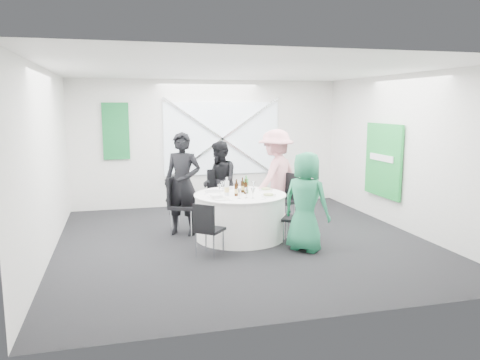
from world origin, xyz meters
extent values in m
plane|color=black|center=(0.00, 0.00, 0.00)|extent=(6.00, 6.00, 0.00)
plane|color=white|center=(0.00, 0.00, 2.80)|extent=(6.00, 6.00, 0.00)
plane|color=white|center=(0.00, 3.00, 1.40)|extent=(6.00, 0.00, 6.00)
plane|color=white|center=(0.00, -3.00, 1.40)|extent=(6.00, 0.00, 6.00)
plane|color=white|center=(-3.00, 0.00, 1.40)|extent=(0.00, 6.00, 6.00)
plane|color=white|center=(3.00, 0.00, 1.40)|extent=(0.00, 6.00, 6.00)
cube|color=silver|center=(0.30, 2.96, 1.50)|extent=(2.60, 0.03, 1.60)
cube|color=silver|center=(0.30, 2.92, 1.50)|extent=(2.63, 0.05, 1.84)
cube|color=silver|center=(0.30, 2.92, 1.50)|extent=(2.63, 0.05, 1.84)
cube|color=#135F2E|center=(-2.00, 2.95, 1.70)|extent=(0.55, 0.04, 1.20)
cube|color=green|center=(2.94, 0.60, 1.20)|extent=(0.05, 1.20, 1.40)
cylinder|color=white|center=(0.00, 0.20, 0.37)|extent=(1.52, 1.52, 0.74)
cylinder|color=white|center=(0.00, 0.20, 0.75)|extent=(1.56, 1.56, 0.02)
cube|color=black|center=(-0.08, 1.34, 0.49)|extent=(0.49, 0.49, 0.05)
cube|color=black|center=(-0.09, 1.56, 0.76)|extent=(0.44, 0.07, 0.49)
cylinder|color=silver|center=(0.10, 1.54, 0.23)|extent=(0.02, 0.02, 0.47)
cylinder|color=silver|center=(-0.27, 1.52, 0.23)|extent=(0.02, 0.02, 0.47)
cylinder|color=silver|center=(0.12, 1.17, 0.23)|extent=(0.02, 0.02, 0.47)
cylinder|color=silver|center=(-0.25, 1.15, 0.23)|extent=(0.02, 0.02, 0.47)
cube|color=black|center=(-0.88, 0.68, 0.49)|extent=(0.62, 0.62, 0.05)
cube|color=black|center=(-1.07, 0.78, 0.77)|extent=(0.25, 0.41, 0.49)
cylinder|color=silver|center=(-0.96, 0.93, 0.24)|extent=(0.02, 0.02, 0.47)
cylinder|color=silver|center=(-1.13, 0.60, 0.24)|extent=(0.02, 0.02, 0.47)
cylinder|color=silver|center=(-0.63, 0.75, 0.24)|extent=(0.02, 0.02, 0.47)
cylinder|color=silver|center=(-0.81, 0.43, 0.24)|extent=(0.02, 0.02, 0.47)
cube|color=black|center=(0.90, 0.65, 0.49)|extent=(0.61, 0.61, 0.05)
cube|color=black|center=(1.09, 0.75, 0.76)|extent=(0.23, 0.41, 0.49)
cylinder|color=silver|center=(1.14, 0.57, 0.23)|extent=(0.02, 0.02, 0.47)
cylinder|color=silver|center=(0.98, 0.90, 0.23)|extent=(0.02, 0.02, 0.47)
cylinder|color=silver|center=(0.81, 0.40, 0.23)|extent=(0.02, 0.02, 0.47)
cylinder|color=silver|center=(0.65, 0.73, 0.23)|extent=(0.02, 0.02, 0.47)
cube|color=black|center=(0.79, -0.31, 0.40)|extent=(0.52, 0.52, 0.04)
cube|color=black|center=(0.94, -0.41, 0.62)|extent=(0.22, 0.32, 0.40)
cylinder|color=silver|center=(0.84, -0.52, 0.19)|extent=(0.02, 0.02, 0.38)
cylinder|color=silver|center=(1.00, -0.26, 0.19)|extent=(0.02, 0.02, 0.38)
cylinder|color=silver|center=(0.59, -0.36, 0.19)|extent=(0.02, 0.02, 0.38)
cylinder|color=silver|center=(0.75, -0.10, 0.19)|extent=(0.02, 0.02, 0.38)
cube|color=black|center=(-0.69, -0.62, 0.40)|extent=(0.52, 0.52, 0.04)
cube|color=black|center=(-0.80, -0.76, 0.62)|extent=(0.29, 0.25, 0.40)
cylinder|color=silver|center=(-0.90, -0.64, 0.19)|extent=(0.02, 0.02, 0.38)
cylinder|color=silver|center=(-0.67, -0.83, 0.19)|extent=(0.02, 0.02, 0.38)
cylinder|color=silver|center=(-0.70, -0.41, 0.19)|extent=(0.02, 0.02, 0.38)
cylinder|color=silver|center=(-0.47, -0.60, 0.19)|extent=(0.02, 0.02, 0.38)
imported|color=black|center=(-0.91, 0.66, 0.90)|extent=(0.78, 0.68, 1.79)
imported|color=black|center=(-0.09, 1.41, 0.78)|extent=(0.47, 0.79, 1.57)
imported|color=pink|center=(0.89, 0.94, 0.90)|extent=(1.24, 1.16, 1.80)
imported|color=#238256|center=(0.81, -0.74, 0.77)|extent=(0.87, 0.89, 1.55)
cylinder|color=white|center=(-0.08, 0.74, 0.77)|extent=(0.25, 0.25, 0.01)
cylinder|color=white|center=(-0.40, 0.52, 0.77)|extent=(0.28, 0.28, 0.01)
cylinder|color=white|center=(0.53, 0.43, 0.77)|extent=(0.25, 0.25, 0.01)
cylinder|color=#9BB863|center=(0.53, 0.43, 0.79)|extent=(0.16, 0.16, 0.02)
cylinder|color=white|center=(0.41, -0.10, 0.77)|extent=(0.26, 0.26, 0.01)
cylinder|color=#9BB863|center=(0.41, -0.10, 0.79)|extent=(0.17, 0.17, 0.02)
cylinder|color=white|center=(-0.40, -0.19, 0.77)|extent=(0.25, 0.25, 0.01)
cube|color=white|center=(-0.47, -0.09, 0.80)|extent=(0.19, 0.15, 0.05)
cylinder|color=#391C0A|center=(-0.06, 0.20, 0.86)|extent=(0.06, 0.06, 0.20)
cylinder|color=#391C0A|center=(-0.06, 0.20, 0.99)|extent=(0.02, 0.02, 0.06)
cylinder|color=#DCC374|center=(-0.06, 0.20, 0.84)|extent=(0.06, 0.06, 0.07)
cylinder|color=#391C0A|center=(0.08, 0.33, 0.86)|extent=(0.06, 0.06, 0.20)
cylinder|color=#391C0A|center=(0.08, 0.33, 0.99)|extent=(0.02, 0.02, 0.06)
cylinder|color=#DCC374|center=(0.08, 0.33, 0.84)|extent=(0.06, 0.06, 0.07)
cylinder|color=#391C0A|center=(0.10, 0.19, 0.86)|extent=(0.06, 0.06, 0.20)
cylinder|color=#391C0A|center=(0.10, 0.19, 0.99)|extent=(0.02, 0.02, 0.06)
cylinder|color=#DCC374|center=(0.10, 0.19, 0.84)|extent=(0.06, 0.06, 0.07)
cylinder|color=#391C0A|center=(-0.10, 0.05, 0.86)|extent=(0.06, 0.06, 0.21)
cylinder|color=#391C0A|center=(-0.10, 0.05, 1.00)|extent=(0.02, 0.02, 0.06)
cylinder|color=#DCC374|center=(-0.10, 0.05, 0.84)|extent=(0.06, 0.06, 0.07)
cylinder|color=green|center=(0.13, 0.26, 0.88)|extent=(0.08, 0.08, 0.24)
cylinder|color=green|center=(0.13, 0.26, 1.03)|extent=(0.03, 0.03, 0.06)
cylinder|color=#DCC374|center=(0.13, 0.26, 0.86)|extent=(0.08, 0.08, 0.09)
cylinder|color=silver|center=(-0.24, 0.14, 0.88)|extent=(0.08, 0.08, 0.25)
cylinder|color=silver|center=(-0.24, 0.14, 1.04)|extent=(0.03, 0.03, 0.06)
cylinder|color=#DCC374|center=(-0.24, 0.14, 0.86)|extent=(0.08, 0.08, 0.09)
cylinder|color=white|center=(0.01, -0.16, 0.76)|extent=(0.06, 0.06, 0.00)
cylinder|color=white|center=(0.01, -0.16, 0.81)|extent=(0.01, 0.01, 0.10)
cone|color=white|center=(0.01, -0.16, 0.89)|extent=(0.07, 0.07, 0.08)
cylinder|color=white|center=(-0.23, 0.54, 0.76)|extent=(0.06, 0.06, 0.00)
cylinder|color=white|center=(-0.23, 0.54, 0.81)|extent=(0.01, 0.01, 0.10)
cone|color=white|center=(-0.23, 0.54, 0.89)|extent=(0.07, 0.07, 0.08)
cylinder|color=white|center=(-0.11, -0.16, 0.76)|extent=(0.06, 0.06, 0.00)
cylinder|color=white|center=(-0.11, -0.16, 0.81)|extent=(0.01, 0.01, 0.10)
cone|color=white|center=(-0.11, -0.16, 0.89)|extent=(0.07, 0.07, 0.08)
cylinder|color=white|center=(-0.34, 0.28, 0.76)|extent=(0.06, 0.06, 0.00)
cylinder|color=white|center=(-0.34, 0.28, 0.81)|extent=(0.01, 0.01, 0.10)
cone|color=white|center=(-0.34, 0.28, 0.89)|extent=(0.07, 0.07, 0.08)
cylinder|color=white|center=(0.11, -0.20, 0.76)|extent=(0.06, 0.06, 0.00)
cylinder|color=white|center=(0.11, -0.20, 0.81)|extent=(0.01, 0.01, 0.10)
cone|color=white|center=(0.11, -0.20, 0.89)|extent=(0.07, 0.07, 0.08)
cylinder|color=white|center=(0.29, 0.40, 0.76)|extent=(0.06, 0.06, 0.00)
cylinder|color=white|center=(0.29, 0.40, 0.81)|extent=(0.01, 0.01, 0.10)
cone|color=white|center=(0.29, 0.40, 0.89)|extent=(0.07, 0.07, 0.08)
cylinder|color=white|center=(0.15, 0.55, 0.76)|extent=(0.06, 0.06, 0.00)
cylinder|color=white|center=(0.15, 0.55, 0.81)|extent=(0.01, 0.01, 0.10)
cone|color=white|center=(0.15, 0.55, 0.89)|extent=(0.07, 0.07, 0.08)
cube|color=silver|center=(0.26, -0.31, 0.76)|extent=(0.12, 0.11, 0.01)
cube|color=silver|center=(0.52, -0.04, 0.76)|extent=(0.11, 0.12, 0.01)
cube|color=silver|center=(0.56, 0.34, 0.76)|extent=(0.09, 0.14, 0.01)
cube|color=silver|center=(0.35, 0.66, 0.76)|extent=(0.10, 0.13, 0.01)
cube|color=silver|center=(-0.38, 0.63, 0.76)|extent=(0.09, 0.14, 0.01)
cube|color=silver|center=(-0.56, 0.34, 0.76)|extent=(0.09, 0.14, 0.01)
cube|color=silver|center=(-0.55, 0.02, 0.76)|extent=(0.10, 0.13, 0.01)
cube|color=silver|center=(-0.30, -0.29, 0.76)|extent=(0.11, 0.12, 0.01)
camera|label=1|loc=(-1.96, -7.31, 2.25)|focal=35.00mm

